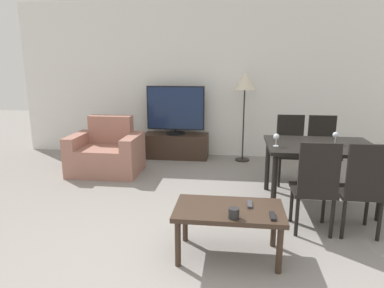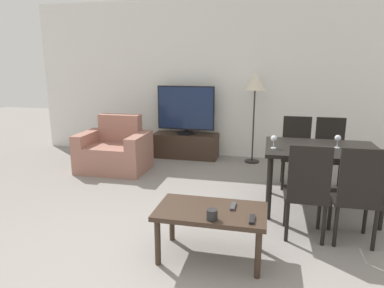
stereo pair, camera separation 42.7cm
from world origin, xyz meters
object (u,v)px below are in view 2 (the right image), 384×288
(armchair, at_px, (115,151))
(remote_primary, at_px, (233,206))
(floor_lamp, at_px, (255,85))
(dining_chair_far, at_px, (330,151))
(wine_glass_left, at_px, (338,139))
(wine_glass_center, at_px, (274,139))
(coffee_table, at_px, (211,216))
(dining_table, at_px, (321,155))
(remote_secondary, at_px, (252,219))
(tv_stand, at_px, (186,145))
(cup_white_near, at_px, (212,215))
(dining_chair_near_right, at_px, (357,192))
(dining_chair_far_left, at_px, (296,149))
(dining_chair_near, at_px, (307,189))
(tv, at_px, (186,110))

(armchair, bearing_deg, remote_primary, -44.81)
(floor_lamp, bearing_deg, dining_chair_far, -43.37)
(wine_glass_left, bearing_deg, wine_glass_center, -165.50)
(coffee_table, distance_m, dining_table, 1.65)
(coffee_table, bearing_deg, remote_secondary, -21.24)
(floor_lamp, bearing_deg, tv_stand, 177.30)
(dining_table, bearing_deg, dining_chair_far, 74.47)
(dining_chair_far, distance_m, wine_glass_left, 0.83)
(cup_white_near, bearing_deg, dining_table, 56.12)
(tv_stand, height_order, remote_primary, remote_primary)
(dining_chair_near_right, distance_m, dining_chair_far_left, 1.59)
(armchair, xyz_separation_m, remote_primary, (2.07, -2.05, 0.16))
(dining_chair_near, xyz_separation_m, dining_chair_far, (0.43, 1.54, 0.00))
(dining_chair_far_left, height_order, remote_primary, dining_chair_far_left)
(dining_chair_far_left, relative_size, remote_primary, 6.25)
(tv, height_order, dining_chair_near, tv)
(dining_chair_near, distance_m, floor_lamp, 2.72)
(tv_stand, bearing_deg, wine_glass_left, -39.94)
(dining_chair_far_left, xyz_separation_m, floor_lamp, (-0.63, 1.00, 0.78))
(dining_chair_far_left, bearing_deg, floor_lamp, 122.19)
(wine_glass_center, bearing_deg, tv_stand, 126.69)
(coffee_table, relative_size, dining_table, 0.76)
(dining_chair_near, bearing_deg, dining_chair_far, 74.47)
(dining_table, bearing_deg, tv_stand, 137.82)
(dining_chair_near, relative_size, floor_lamp, 0.63)
(dining_chair_near, bearing_deg, dining_chair_far_left, 90.00)
(dining_chair_far, xyz_separation_m, remote_primary, (-1.06, -1.96, -0.06))
(dining_table, height_order, wine_glass_left, wine_glass_left)
(dining_chair_near_right, bearing_deg, tv, 130.68)
(dining_chair_near, xyz_separation_m, remote_primary, (-0.63, -0.42, -0.06))
(floor_lamp, xyz_separation_m, cup_white_near, (-0.14, -3.23, -0.81))
(dining_chair_near_right, distance_m, remote_secondary, 1.10)
(tv_stand, relative_size, tv, 1.13)
(tv, bearing_deg, dining_chair_near_right, -49.32)
(dining_table, distance_m, floor_lamp, 2.06)
(tv_stand, relative_size, dining_chair_near_right, 1.20)
(tv_stand, bearing_deg, remote_primary, -68.92)
(wine_glass_left, bearing_deg, remote_primary, -129.82)
(dining_chair_far, xyz_separation_m, wine_glass_left, (-0.06, -0.76, 0.32))
(armchair, height_order, wine_glass_left, wine_glass_left)
(dining_chair_far, relative_size, wine_glass_left, 6.42)
(cup_white_near, bearing_deg, dining_chair_near, 42.11)
(tv_stand, distance_m, wine_glass_center, 2.55)
(dining_chair_near_right, height_order, remote_secondary, dining_chair_near_right)
(wine_glass_left, xyz_separation_m, wine_glass_center, (-0.68, -0.18, 0.00))
(remote_primary, xyz_separation_m, remote_secondary, (0.17, -0.21, 0.00))
(coffee_table, bearing_deg, tv, 107.70)
(coffee_table, bearing_deg, dining_chair_near_right, 22.21)
(floor_lamp, bearing_deg, dining_chair_far_left, -57.81)
(cup_white_near, bearing_deg, dining_chair_near_right, 30.17)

